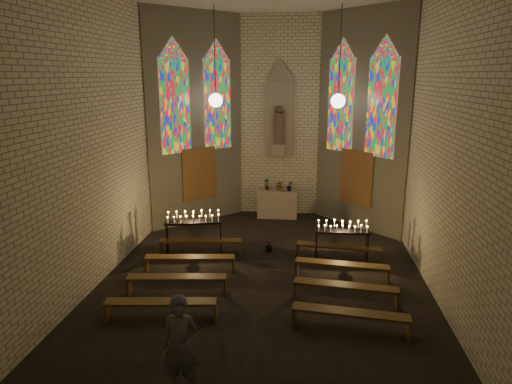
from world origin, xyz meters
TOP-DOWN VIEW (x-y plane):
  - floor at (0.00, 0.00)m, footprint 12.00×12.00m
  - room at (-0.00, 3.37)m, footprint 8.22×12.43m
  - altar at (0.00, 5.45)m, footprint 1.40×0.60m
  - flower_vase_left at (-0.39, 5.45)m, footprint 0.25×0.20m
  - flower_vase_center at (0.08, 5.36)m, footprint 0.36×0.32m
  - flower_vase_right at (0.43, 5.35)m, footprint 0.25×0.22m
  - aisle_flower_pot at (-0.03, 2.10)m, footprint 0.26×0.26m
  - votive_stand_left at (-2.14, 1.75)m, footprint 1.66×0.70m
  - votive_stand_right at (2.01, 1.65)m, footprint 1.48×0.40m
  - pew_left_0 at (-1.94, 1.64)m, footprint 2.33×0.59m
  - pew_right_0 at (1.94, 1.64)m, footprint 2.33×0.59m
  - pew_left_1 at (-1.94, 0.44)m, footprint 2.33×0.59m
  - pew_right_1 at (1.94, 0.44)m, footprint 2.33×0.59m
  - pew_left_2 at (-1.94, -0.76)m, footprint 2.33×0.59m
  - pew_right_2 at (1.94, -0.76)m, footprint 2.33×0.59m
  - pew_left_3 at (-1.94, -1.96)m, footprint 2.33×0.59m
  - pew_right_3 at (1.94, -1.96)m, footprint 2.33×0.59m
  - visitor at (-0.89, -4.13)m, footprint 0.63×0.42m

SIDE VIEW (x-z plane):
  - floor at x=0.00m, z-range 0.00..0.00m
  - aisle_flower_pot at x=-0.03m, z-range 0.00..0.38m
  - pew_left_0 at x=-1.94m, z-range 0.14..0.58m
  - pew_right_0 at x=1.94m, z-range 0.14..0.58m
  - pew_left_1 at x=-1.94m, z-range 0.14..0.58m
  - pew_right_1 at x=1.94m, z-range 0.14..0.58m
  - pew_left_2 at x=-1.94m, z-range 0.14..0.58m
  - pew_right_2 at x=1.94m, z-range 0.14..0.58m
  - pew_left_3 at x=-1.94m, z-range 0.14..0.58m
  - pew_right_3 at x=1.94m, z-range 0.14..0.58m
  - altar at x=0.00m, z-range 0.00..1.00m
  - visitor at x=-0.89m, z-range 0.00..1.71m
  - votive_stand_right at x=2.01m, z-range 0.39..1.47m
  - votive_stand_left at x=-2.14m, z-range 0.43..1.61m
  - flower_vase_right at x=0.43m, z-range 1.00..1.37m
  - flower_vase_center at x=0.08m, z-range 1.00..1.39m
  - flower_vase_left at x=-0.39m, z-range 1.00..1.41m
  - room at x=0.00m, z-range 0.21..7.22m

